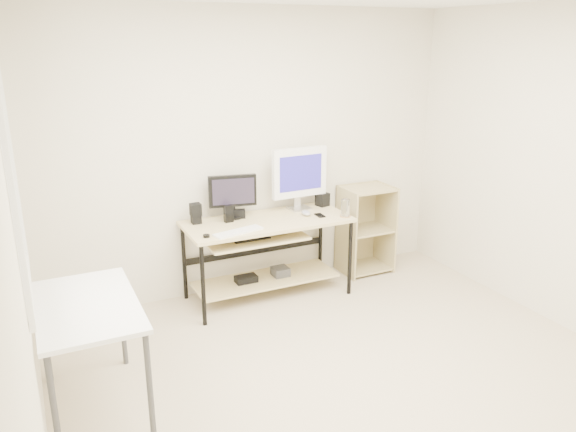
% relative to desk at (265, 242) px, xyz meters
% --- Properties ---
extents(room, '(4.01, 4.01, 2.62)m').
position_rel_desk_xyz_m(room, '(-0.11, -1.62, 0.78)').
color(room, beige).
rests_on(room, ground).
extents(desk, '(1.50, 0.65, 0.75)m').
position_rel_desk_xyz_m(desk, '(0.00, 0.00, 0.00)').
color(desk, beige).
rests_on(desk, ground).
extents(side_table, '(0.60, 1.00, 0.75)m').
position_rel_desk_xyz_m(side_table, '(-1.65, -1.06, 0.13)').
color(side_table, white).
rests_on(side_table, ground).
extents(shelf_unit, '(0.50, 0.40, 0.90)m').
position_rel_desk_xyz_m(shelf_unit, '(1.18, 0.16, -0.09)').
color(shelf_unit, tan).
rests_on(shelf_unit, ground).
extents(black_monitor, '(0.43, 0.18, 0.40)m').
position_rel_desk_xyz_m(black_monitor, '(-0.23, 0.20, 0.44)').
color(black_monitor, black).
rests_on(black_monitor, desk).
extents(white_imac, '(0.56, 0.18, 0.59)m').
position_rel_desk_xyz_m(white_imac, '(0.44, 0.17, 0.55)').
color(white_imac, silver).
rests_on(white_imac, desk).
extents(keyboard, '(0.46, 0.22, 0.02)m').
position_rel_desk_xyz_m(keyboard, '(-0.33, -0.21, 0.22)').
color(keyboard, white).
rests_on(keyboard, desk).
extents(mouse, '(0.09, 0.14, 0.04)m').
position_rel_desk_xyz_m(mouse, '(0.41, -0.03, 0.23)').
color(mouse, '#B6B6BC').
rests_on(mouse, desk).
extents(center_speaker, '(0.17, 0.11, 0.08)m').
position_rel_desk_xyz_m(center_speaker, '(-0.20, 0.17, 0.25)').
color(center_speaker, black).
rests_on(center_speaker, desk).
extents(speaker_left, '(0.09, 0.09, 0.18)m').
position_rel_desk_xyz_m(speaker_left, '(-0.58, 0.18, 0.31)').
color(speaker_left, black).
rests_on(speaker_left, desk).
extents(speaker_right, '(0.13, 0.13, 0.13)m').
position_rel_desk_xyz_m(speaker_right, '(0.69, 0.18, 0.28)').
color(speaker_right, black).
rests_on(speaker_right, desk).
extents(audio_controller, '(0.08, 0.05, 0.15)m').
position_rel_desk_xyz_m(audio_controller, '(-0.31, 0.09, 0.29)').
color(audio_controller, black).
rests_on(audio_controller, desk).
extents(volume_puck, '(0.07, 0.07, 0.02)m').
position_rel_desk_xyz_m(volume_puck, '(-0.61, -0.21, 0.22)').
color(volume_puck, black).
rests_on(volume_puck, desk).
extents(smartphone, '(0.07, 0.13, 0.01)m').
position_rel_desk_xyz_m(smartphone, '(0.51, -0.10, 0.22)').
color(smartphone, black).
rests_on(smartphone, desk).
extents(coaster, '(0.12, 0.12, 0.01)m').
position_rel_desk_xyz_m(coaster, '(0.72, -0.22, 0.21)').
color(coaster, '#AE7F4E').
rests_on(coaster, desk).
extents(drinking_glass, '(0.09, 0.09, 0.16)m').
position_rel_desk_xyz_m(drinking_glass, '(0.72, -0.22, 0.30)').
color(drinking_glass, white).
rests_on(drinking_glass, coaster).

